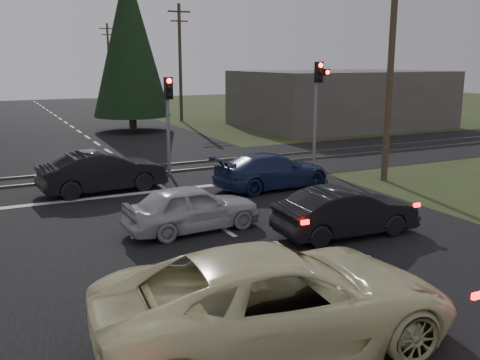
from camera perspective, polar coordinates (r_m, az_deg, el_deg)
ground at (r=12.98m, az=3.76°, el=-8.91°), size 120.00×120.00×0.00m
road at (r=21.85m, az=-9.34°, el=-0.09°), size 14.00×100.00×0.01m
rail_corridor at (r=23.73m, az=-10.74°, el=0.87°), size 120.00×8.00×0.01m
stop_line at (r=20.17m, az=-7.86°, el=-1.08°), size 13.00×0.35×0.00m
rail_near at (r=22.97m, az=-10.21°, el=0.62°), size 120.00×0.12×0.10m
rail_far at (r=24.48m, az=-11.25°, el=1.32°), size 120.00×0.12×0.10m
traffic_signal_right at (r=24.16m, az=8.36°, el=9.09°), size 0.68×0.48×4.70m
traffic_signal_center at (r=22.36m, az=-7.64°, el=7.53°), size 0.32×0.48×4.10m
utility_pole_near at (r=21.95m, az=15.81°, el=12.10°), size 1.80×0.26×9.00m
utility_pole_mid at (r=42.98m, az=-6.40°, el=12.54°), size 1.80×0.26×9.00m
utility_pole_far at (r=67.05m, az=-13.82°, el=12.28°), size 1.80×0.26×9.00m
conifer_tree at (r=37.70m, az=-11.72°, el=14.28°), size 5.20×5.20×11.00m
building_right at (r=40.48m, az=10.60°, el=8.54°), size 14.00×10.00×4.00m
cream_coupe at (r=9.18m, az=4.13°, el=-12.59°), size 6.37×3.36×1.71m
dark_hatchback at (r=15.04m, az=11.27°, el=-3.39°), size 4.11×1.56×1.34m
silver_car at (r=15.26m, az=-5.13°, el=-2.97°), size 4.01×1.82×1.33m
blue_sedan at (r=20.27m, az=3.45°, el=0.98°), size 4.73×2.20×1.34m
dark_car_far at (r=20.28m, az=-14.42°, el=0.85°), size 4.69×2.03×1.50m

